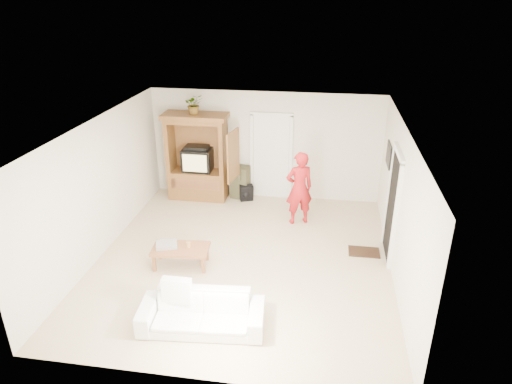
% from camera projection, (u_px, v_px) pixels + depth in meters
% --- Properties ---
extents(floor, '(6.00, 6.00, 0.00)m').
position_uv_depth(floor, '(243.00, 259.00, 8.74)').
color(floor, tan).
rests_on(floor, ground).
extents(ceiling, '(6.00, 6.00, 0.00)m').
position_uv_depth(ceiling, '(242.00, 127.00, 7.68)').
color(ceiling, white).
rests_on(ceiling, floor).
extents(wall_back, '(5.50, 0.00, 5.50)m').
position_uv_depth(wall_back, '(265.00, 146.00, 10.92)').
color(wall_back, silver).
rests_on(wall_back, floor).
extents(wall_front, '(5.50, 0.00, 5.50)m').
position_uv_depth(wall_front, '(198.00, 300.00, 5.50)').
color(wall_front, silver).
rests_on(wall_front, floor).
extents(wall_left, '(0.00, 6.00, 6.00)m').
position_uv_depth(wall_left, '(99.00, 188.00, 8.60)').
color(wall_left, silver).
rests_on(wall_left, floor).
extents(wall_right, '(0.00, 6.00, 6.00)m').
position_uv_depth(wall_right, '(400.00, 208.00, 7.82)').
color(wall_right, silver).
rests_on(wall_right, floor).
extents(armoire, '(1.82, 1.14, 2.10)m').
position_uv_depth(armoire, '(199.00, 162.00, 10.99)').
color(armoire, brown).
rests_on(armoire, floor).
extents(door_back, '(0.85, 0.05, 2.04)m').
position_uv_depth(door_back, '(271.00, 157.00, 10.98)').
color(door_back, white).
rests_on(door_back, floor).
extents(doorway_right, '(0.05, 0.90, 2.04)m').
position_uv_depth(doorway_right, '(393.00, 207.00, 8.48)').
color(doorway_right, black).
rests_on(doorway_right, floor).
extents(framed_picture, '(0.03, 0.60, 0.48)m').
position_uv_depth(framed_picture, '(389.00, 155.00, 9.42)').
color(framed_picture, black).
rests_on(framed_picture, wall_right).
extents(doormat, '(0.60, 0.40, 0.02)m').
position_uv_depth(doormat, '(364.00, 252.00, 8.95)').
color(doormat, '#382316').
rests_on(doormat, floor).
extents(plant, '(0.52, 0.49, 0.46)m').
position_uv_depth(plant, '(194.00, 104.00, 10.39)').
color(plant, '#4C7238').
rests_on(plant, armoire).
extents(man, '(0.70, 0.59, 1.64)m').
position_uv_depth(man, '(299.00, 188.00, 9.79)').
color(man, '#AE171B').
rests_on(man, floor).
extents(sofa, '(1.93, 0.89, 0.55)m').
position_uv_depth(sofa, '(202.00, 313.00, 6.86)').
color(sofa, white).
rests_on(sofa, floor).
extents(coffee_table, '(1.08, 0.66, 0.39)m').
position_uv_depth(coffee_table, '(181.00, 250.00, 8.39)').
color(coffee_table, '#955A33').
rests_on(coffee_table, floor).
extents(towel, '(0.45, 0.39, 0.08)m').
position_uv_depth(towel, '(167.00, 245.00, 8.39)').
color(towel, '#E44C5B').
rests_on(towel, coffee_table).
extents(candle, '(0.08, 0.08, 0.10)m').
position_uv_depth(candle, '(188.00, 245.00, 8.38)').
color(candle, tan).
rests_on(candle, coffee_table).
extents(backpack_black, '(0.36, 0.29, 0.39)m').
position_uv_depth(backpack_black, '(246.00, 193.00, 11.08)').
color(backpack_black, black).
rests_on(backpack_black, floor).
extents(backpack_olive, '(0.48, 0.39, 0.82)m').
position_uv_depth(backpack_olive, '(240.00, 182.00, 11.17)').
color(backpack_olive, '#47442B').
rests_on(backpack_olive, floor).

